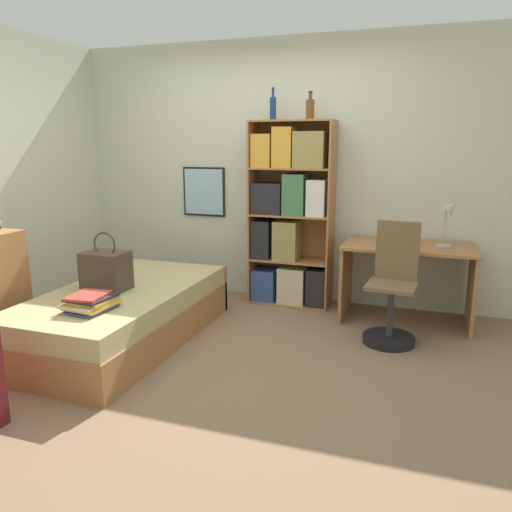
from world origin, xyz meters
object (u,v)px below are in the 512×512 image
object	(u,v)px
handbag	(106,270)
desk_lamp	(450,215)
bed	(125,314)
desk_chair	(392,302)
bottle_green	(273,108)
bookcase	(289,217)
bottle_brown	(310,109)
desk	(407,268)
book_stack_on_bed	(91,302)

from	to	relation	value
handbag	desk_lamp	bearing A→B (deg)	26.79
bed	desk_chair	xyz separation A→B (m)	(2.07, 0.68, 0.12)
bed	bottle_green	size ratio (longest dim) A/B	6.63
desk_lamp	desk_chair	xyz separation A→B (m)	(-0.40, -0.55, -0.66)
bottle_green	handbag	bearing A→B (deg)	-122.75
bed	bookcase	distance (m)	1.83
bottle_brown	desk	world-z (taller)	bottle_brown
bed	desk_lamp	world-z (taller)	desk_lamp
bottle_brown	desk	bearing A→B (deg)	-7.99
desk	desk_chair	distance (m)	0.57
book_stack_on_bed	desk	xyz separation A→B (m)	(2.06, 1.76, -0.00)
bed	bookcase	world-z (taller)	bookcase
bookcase	bottle_green	bearing A→B (deg)	-179.94
book_stack_on_bed	handbag	bearing A→B (deg)	113.13
bookcase	bed	bearing A→B (deg)	-126.05
bookcase	handbag	bearing A→B (deg)	-127.26
desk	desk_lamp	size ratio (longest dim) A/B	2.64
desk	desk_lamp	world-z (taller)	desk_lamp
handbag	desk	xyz separation A→B (m)	(2.26, 1.30, -0.11)
bed	handbag	world-z (taller)	handbag
bottle_brown	desk_chair	xyz separation A→B (m)	(0.87, -0.68, -1.57)
book_stack_on_bed	desk_lamp	distance (m)	3.00
handbag	bookcase	xyz separation A→B (m)	(1.11, 1.45, 0.28)
bottle_brown	bed	bearing A→B (deg)	-131.39
bed	desk_chair	distance (m)	2.18
bottle_green	desk_chair	size ratio (longest dim) A/B	0.31
bed	handbag	size ratio (longest dim) A/B	4.21
bottle_green	desk	xyz separation A→B (m)	(1.32, -0.15, -1.43)
bottle_green	desk	distance (m)	1.95
handbag	bottle_brown	xyz separation A→B (m)	(1.30, 1.43, 1.30)
handbag	desk	world-z (taller)	handbag
bottle_green	bookcase	bearing A→B (deg)	0.06
bottle_green	bed	bearing A→B (deg)	-121.14
desk_chair	handbag	bearing A→B (deg)	-160.84
bookcase	desk	distance (m)	1.23
bed	desk	distance (m)	2.50
bed	bottle_green	bearing A→B (deg)	58.86
handbag	desk_lamp	world-z (taller)	desk_lamp
book_stack_on_bed	bottle_brown	xyz separation A→B (m)	(1.10, 1.90, 1.41)
bed	desk_lamp	xyz separation A→B (m)	(2.48, 1.23, 0.78)
handbag	book_stack_on_bed	size ratio (longest dim) A/B	1.28
bed	bookcase	size ratio (longest dim) A/B	1.10
book_stack_on_bed	bookcase	size ratio (longest dim) A/B	0.20
bookcase	desk_chair	size ratio (longest dim) A/B	1.85
book_stack_on_bed	bottle_green	bearing A→B (deg)	68.94
desk_chair	desk	bearing A→B (deg)	80.93
bottle_brown	desk_lamp	size ratio (longest dim) A/B	0.59
desk_lamp	bookcase	bearing A→B (deg)	174.02
desk_lamp	bed	bearing A→B (deg)	-153.61
bookcase	bottle_brown	world-z (taller)	bottle_brown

